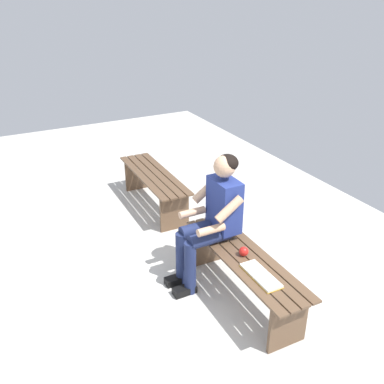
{
  "coord_description": "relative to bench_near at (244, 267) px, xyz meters",
  "views": [
    {
      "loc": [
        -2.58,
        1.87,
        2.62
      ],
      "look_at": [
        0.71,
        0.15,
        0.82
      ],
      "focal_mm": 40.35,
      "sensor_mm": 36.0,
      "label": 1
    }
  ],
  "objects": [
    {
      "name": "person_seated",
      "position": [
        0.4,
        0.1,
        0.36
      ],
      "size": [
        0.5,
        0.69,
        1.27
      ],
      "color": "navy",
      "rests_on": "ground"
    },
    {
      "name": "apple",
      "position": [
        0.01,
        0.01,
        0.16
      ],
      "size": [
        0.08,
        0.08,
        0.08
      ],
      "primitive_type": "sphere",
      "color": "red",
      "rests_on": "bench_near"
    },
    {
      "name": "ground_plane",
      "position": [
        1.02,
        1.0,
        -0.37
      ],
      "size": [
        10.0,
        7.0,
        0.04
      ],
      "primitive_type": "cube",
      "color": "beige"
    },
    {
      "name": "bench_near",
      "position": [
        0.0,
        0.0,
        0.0
      ],
      "size": [
        1.54,
        0.43,
        0.47
      ],
      "rotation": [
        0.0,
        0.0,
        -0.02
      ],
      "color": "brown",
      "rests_on": "ground"
    },
    {
      "name": "bench_far",
      "position": [
        2.04,
        0.0,
        -0.0
      ],
      "size": [
        1.48,
        0.43,
        0.47
      ],
      "rotation": [
        0.0,
        0.0,
        -0.02
      ],
      "color": "brown",
      "rests_on": "ground"
    },
    {
      "name": "book_open",
      "position": [
        -0.31,
        0.05,
        0.13
      ],
      "size": [
        0.41,
        0.17,
        0.02
      ],
      "rotation": [
        0.0,
        0.0,
        -0.02
      ],
      "color": "white",
      "rests_on": "bench_near"
    }
  ]
}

